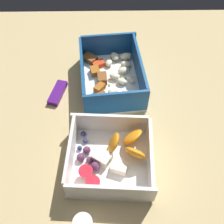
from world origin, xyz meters
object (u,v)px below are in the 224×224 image
at_px(fruit_bowl, 112,157).
at_px(candy_bar, 59,93).
at_px(pasta_container, 112,75).
at_px(paper_cup_liner, 84,224).

relative_size(fruit_bowl, candy_bar, 2.30).
xyz_separation_m(pasta_container, fruit_bowl, (-0.22, 0.00, -0.00)).
bearing_deg(candy_bar, paper_cup_liner, -165.85).
xyz_separation_m(fruit_bowl, candy_bar, (0.17, 0.12, -0.01)).
relative_size(pasta_container, candy_bar, 2.99).
bearing_deg(candy_bar, pasta_container, -71.21).
bearing_deg(fruit_bowl, pasta_container, -0.74).
distance_m(fruit_bowl, paper_cup_liner, 0.13).
relative_size(candy_bar, paper_cup_liner, 2.11).
xyz_separation_m(fruit_bowl, paper_cup_liner, (-0.12, 0.05, -0.01)).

